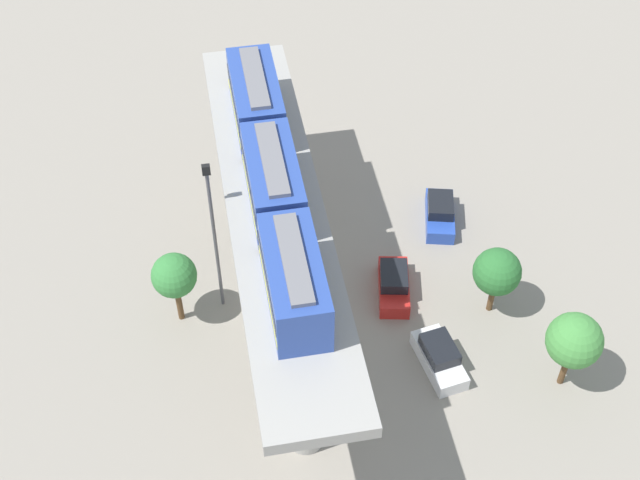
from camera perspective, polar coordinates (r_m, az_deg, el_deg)
The scene contains 10 objects.
ground_plane at distance 54.06m, azimuth -2.59°, elevation -4.24°, with size 120.00×120.00×0.00m, color gray.
viaduct at distance 49.13m, azimuth -2.84°, elevation 0.51°, with size 5.20×28.85×8.75m.
train at distance 46.57m, azimuth -3.03°, elevation 3.80°, with size 2.64×20.50×3.24m.
parked_car_white at distance 51.24m, azimuth 7.70°, elevation -7.51°, with size 2.46×4.44×1.76m.
parked_car_blue at distance 58.74m, azimuth 7.74°, elevation 1.73°, with size 2.76×4.51×1.76m.
parked_car_red at distance 54.29m, azimuth 4.78°, elevation -2.86°, with size 2.60×4.47×1.76m.
tree_near_viaduct at distance 49.49m, azimuth 16.08°, elevation -6.27°, with size 3.09×3.09×5.45m.
tree_mid_lot at distance 51.16m, azimuth -9.39°, elevation -2.31°, with size 2.65×2.65×5.20m.
tree_far_corner at distance 52.25m, azimuth 11.35°, elevation -2.05°, with size 2.85×2.85×4.85m.
signal_post at distance 49.78m, azimuth -6.84°, elevation 0.42°, with size 0.44×0.28×11.35m.
Camera 1 is at (-3.62, -33.54, 42.24)m, focal length 49.63 mm.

